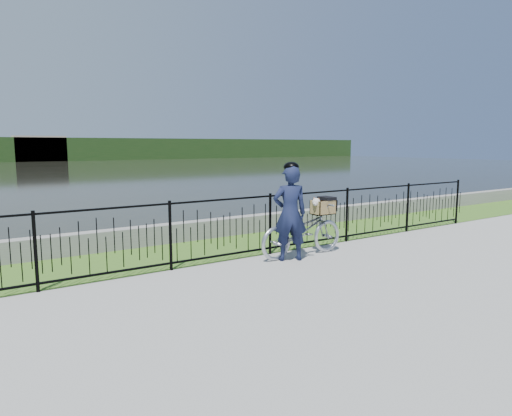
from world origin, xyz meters
TOP-DOWN VIEW (x-y plane):
  - ground at (0.00, 0.00)m, footprint 120.00×120.00m
  - grass_strip at (0.00, 2.60)m, footprint 60.00×2.00m
  - water at (0.00, 33.00)m, footprint 120.00×120.00m
  - quay_wall at (0.00, 3.60)m, footprint 60.00×0.30m
  - fence at (0.00, 1.60)m, footprint 14.00×0.06m
  - far_building_right at (6.00, 58.50)m, footprint 6.00×3.00m
  - bicycle_rig at (1.41, 1.15)m, footprint 1.82×0.64m
  - cyclist at (1.02, 1.04)m, footprint 0.72×0.60m

SIDE VIEW (x-z plane):
  - ground at x=0.00m, z-range 0.00..0.00m
  - water at x=0.00m, z-range 0.00..0.00m
  - grass_strip at x=0.00m, z-range 0.00..0.01m
  - quay_wall at x=0.00m, z-range 0.00..0.40m
  - bicycle_rig at x=1.41m, z-range -0.05..1.03m
  - fence at x=0.00m, z-range 0.00..1.15m
  - cyclist at x=1.02m, z-range -0.01..1.74m
  - far_building_right at x=6.00m, z-range 0.00..3.20m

